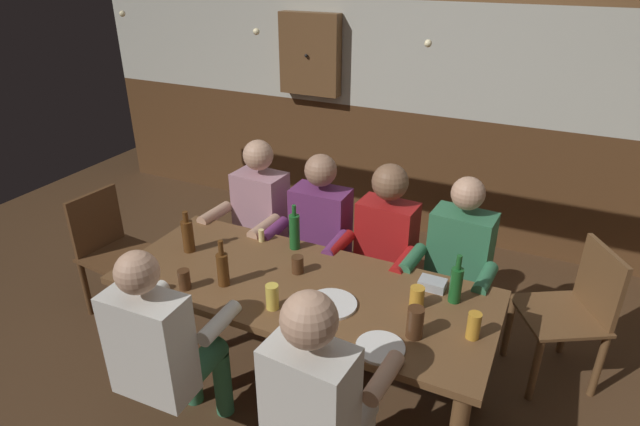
{
  "coord_description": "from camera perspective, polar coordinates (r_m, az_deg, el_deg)",
  "views": [
    {
      "loc": [
        1.12,
        -2.08,
        2.36
      ],
      "look_at": [
        0.0,
        0.26,
        1.08
      ],
      "focal_mm": 29.65,
      "sensor_mm": 36.0,
      "label": 1
    }
  ],
  "objects": [
    {
      "name": "dining_table",
      "position": [
        2.94,
        -1.96,
        -9.24
      ],
      "size": [
        2.07,
        0.85,
        0.75
      ],
      "color": "brown",
      "rests_on": "ground_plane"
    },
    {
      "name": "back_wall_upper",
      "position": [
        4.6,
        11.84,
        17.85
      ],
      "size": [
        6.71,
        0.12,
        1.21
      ],
      "primitive_type": "cube",
      "color": "beige"
    },
    {
      "name": "string_lights",
      "position": [
        2.78,
        1.79,
        19.79
      ],
      "size": [
        4.73,
        0.04,
        0.18
      ],
      "color": "#F9EAB2"
    },
    {
      "name": "chair_empty_near_right",
      "position": [
        3.47,
        25.65,
        -9.47
      ],
      "size": [
        0.6,
        0.6,
        0.88
      ],
      "rotation": [
        0.0,
        0.0,
        -4.18
      ],
      "color": "brown",
      "rests_on": "ground_plane"
    },
    {
      "name": "table_candle",
      "position": [
        3.28,
        -6.35,
        -2.43
      ],
      "size": [
        0.04,
        0.04,
        0.08
      ],
      "primitive_type": "cylinder",
      "color": "#F9E08C",
      "rests_on": "dining_table"
    },
    {
      "name": "person_2",
      "position": [
        3.35,
        6.61,
        -4.01
      ],
      "size": [
        0.52,
        0.53,
        1.23
      ],
      "rotation": [
        0.0,
        0.0,
        3.08
      ],
      "color": "#AD1919",
      "rests_on": "ground_plane"
    },
    {
      "name": "wall_dart_cabinet",
      "position": [
        4.86,
        -1.09,
        16.75
      ],
      "size": [
        0.56,
        0.15,
        0.7
      ],
      "color": "brown"
    },
    {
      "name": "pint_glass_4",
      "position": [
        2.9,
        -14.44,
        -6.97
      ],
      "size": [
        0.06,
        0.06,
        0.11
      ],
      "primitive_type": "cylinder",
      "color": "#4C2D19",
      "rests_on": "dining_table"
    },
    {
      "name": "person_0",
      "position": [
        3.71,
        -6.93,
        -0.74
      ],
      "size": [
        0.5,
        0.54,
        1.24
      ],
      "rotation": [
        0.0,
        0.0,
        3.09
      ],
      "color": "#B78493",
      "rests_on": "ground_plane"
    },
    {
      "name": "person_3",
      "position": [
        3.27,
        14.38,
        -5.74
      ],
      "size": [
        0.52,
        0.53,
        1.23
      ],
      "rotation": [
        0.0,
        0.0,
        3.07
      ],
      "color": "#33724C",
      "rests_on": "ground_plane"
    },
    {
      "name": "ground_plane",
      "position": [
        3.34,
        -2.04,
        -18.64
      ],
      "size": [
        8.05,
        8.05,
        0.0
      ],
      "primitive_type": "plane",
      "color": "#4C331E"
    },
    {
      "name": "condiment_caddy",
      "position": [
        2.9,
        12.03,
        -7.51
      ],
      "size": [
        0.14,
        0.1,
        0.05
      ],
      "primitive_type": "cube",
      "color": "#B2B7BC",
      "rests_on": "dining_table"
    },
    {
      "name": "bottle_2",
      "position": [
        3.16,
        -2.77,
        -1.96
      ],
      "size": [
        0.06,
        0.06,
        0.29
      ],
      "color": "#195923",
      "rests_on": "dining_table"
    },
    {
      "name": "plate_0",
      "position": [
        2.72,
        1.22,
        -9.79
      ],
      "size": [
        0.26,
        0.26,
        0.01
      ],
      "primitive_type": "cylinder",
      "color": "white",
      "rests_on": "dining_table"
    },
    {
      "name": "person_1",
      "position": [
        3.5,
        -0.45,
        -2.5
      ],
      "size": [
        0.52,
        0.52,
        1.21
      ],
      "rotation": [
        0.0,
        0.0,
        3.16
      ],
      "color": "#6B2D66",
      "rests_on": "ground_plane"
    },
    {
      "name": "pint_glass_2",
      "position": [
        2.73,
        10.42,
        -8.92
      ],
      "size": [
        0.07,
        0.07,
        0.11
      ],
      "primitive_type": "cylinder",
      "color": "gold",
      "rests_on": "dining_table"
    },
    {
      "name": "bottle_3",
      "position": [
        2.78,
        14.47,
        -7.39
      ],
      "size": [
        0.06,
        0.06,
        0.27
      ],
      "color": "#195923",
      "rests_on": "dining_table"
    },
    {
      "name": "chair_empty_near_left",
      "position": [
        4.01,
        -21.55,
        -3.66
      ],
      "size": [
        0.48,
        0.48,
        0.88
      ],
      "rotation": [
        0.0,
        0.0,
        -1.67
      ],
      "color": "brown",
      "rests_on": "ground_plane"
    },
    {
      "name": "pint_glass_1",
      "position": [
        2.52,
        10.22,
        -11.56
      ],
      "size": [
        0.08,
        0.08,
        0.16
      ],
      "primitive_type": "cylinder",
      "color": "#4C2D19",
      "rests_on": "dining_table"
    },
    {
      "name": "pint_glass_0",
      "position": [
        2.58,
        16.25,
        -11.6
      ],
      "size": [
        0.06,
        0.06,
        0.13
      ],
      "primitive_type": "cylinder",
      "color": "gold",
      "rests_on": "dining_table"
    },
    {
      "name": "bottle_1",
      "position": [
        3.22,
        -14.08,
        -2.32
      ],
      "size": [
        0.07,
        0.07,
        0.26
      ],
      "color": "#593314",
      "rests_on": "dining_table"
    },
    {
      "name": "pint_glass_3",
      "position": [
        2.68,
        -5.18,
        -8.99
      ],
      "size": [
        0.07,
        0.07,
        0.13
      ],
      "primitive_type": "cylinder",
      "color": "#E5C64C",
      "rests_on": "dining_table"
    },
    {
      "name": "person_4",
      "position": [
        2.72,
        -16.54,
        -13.54
      ],
      "size": [
        0.53,
        0.53,
        1.23
      ],
      "rotation": [
        0.0,
        0.0,
        0.03
      ],
      "color": "silver",
      "rests_on": "ground_plane"
    },
    {
      "name": "plate_1",
      "position": [
        2.48,
        6.53,
        -14.22
      ],
      "size": [
        0.23,
        0.23,
        0.01
      ],
      "primitive_type": "cylinder",
      "color": "white",
      "rests_on": "dining_table"
    },
    {
      "name": "person_5",
      "position": [
        2.32,
        -0.13,
        -19.49
      ],
      "size": [
        0.51,
        0.54,
        1.27
      ],
      "rotation": [
        0.0,
        0.0,
        -0.08
      ],
      "color": "silver",
      "rests_on": "ground_plane"
    },
    {
      "name": "pint_glass_5",
      "position": [
        2.95,
        -2.43,
        -5.58
      ],
      "size": [
        0.07,
        0.07,
        0.1
      ],
      "primitive_type": "cylinder",
      "color": "#4C2D19",
      "rests_on": "dining_table"
    },
    {
      "name": "back_wall_wainscot",
      "position": [
        4.9,
        10.6,
        4.32
      ],
      "size": [
        6.71,
        0.12,
        1.12
      ],
      "primitive_type": "cube",
      "color": "brown",
      "rests_on": "ground_plane"
    },
    {
      "name": "bottle_0",
      "position": [
        2.87,
        -10.45,
        -5.86
      ],
      "size": [
        0.06,
        0.06,
        0.27
      ],
      "color": "#593314",
      "rests_on": "dining_table"
    }
  ]
}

